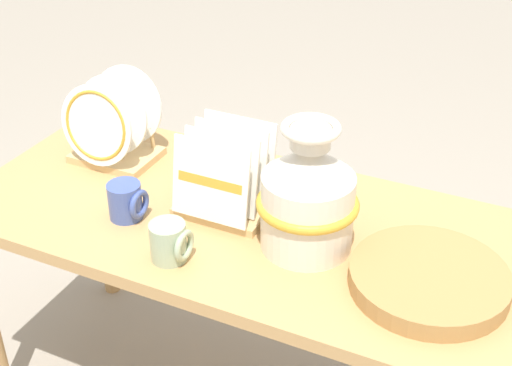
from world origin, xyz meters
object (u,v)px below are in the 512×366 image
wicker_charger_stack (429,279)px  mug_cobalt_glaze (127,201)px  ceramic_vase (308,195)px  dish_rack_round_plates (111,132)px  dish_rack_square_plates (225,185)px  mug_sage_glaze (170,242)px

wicker_charger_stack → mug_cobalt_glaze: size_ratio=3.70×
ceramic_vase → dish_rack_round_plates: ceramic_vase is taller
dish_rack_square_plates → wicker_charger_stack: size_ratio=0.66×
ceramic_vase → wicker_charger_stack: ceramic_vase is taller
mug_sage_glaze → dish_rack_round_plates: bearing=139.7°
mug_cobalt_glaze → dish_rack_square_plates: bearing=32.4°
ceramic_vase → mug_cobalt_glaze: (-0.45, -0.08, -0.09)m
wicker_charger_stack → mug_sage_glaze: (-0.56, -0.15, 0.02)m
dish_rack_round_plates → dish_rack_square_plates: (0.41, -0.09, -0.01)m
dish_rack_round_plates → wicker_charger_stack: (0.94, -0.17, -0.07)m
wicker_charger_stack → dish_rack_square_plates: bearing=171.5°
dish_rack_square_plates → mug_sage_glaze: dish_rack_square_plates is taller
wicker_charger_stack → mug_cobalt_glaze: 0.75m
wicker_charger_stack → dish_rack_round_plates: bearing=169.6°
dish_rack_round_plates → mug_cobalt_glaze: (0.20, -0.22, -0.04)m
mug_cobalt_glaze → mug_sage_glaze: 0.21m
dish_rack_round_plates → mug_sage_glaze: size_ratio=2.68×
ceramic_vase → dish_rack_square_plates: (-0.24, 0.05, -0.06)m
dish_rack_square_plates → mug_cobalt_glaze: 0.25m
dish_rack_square_plates → ceramic_vase: bearing=-11.5°
dish_rack_round_plates → wicker_charger_stack: size_ratio=0.72×
dish_rack_square_plates → dish_rack_round_plates: bearing=167.0°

